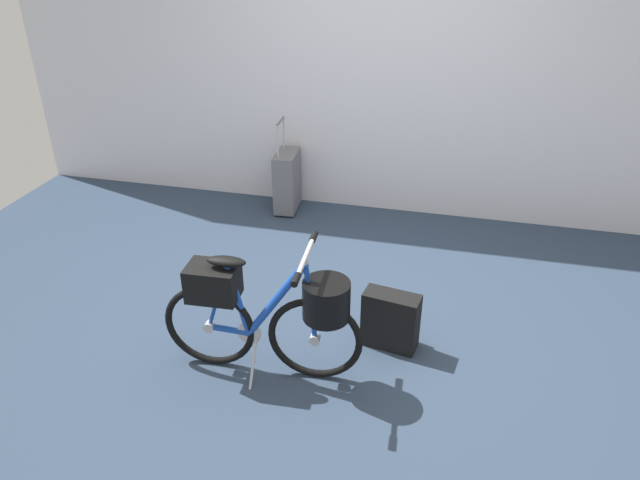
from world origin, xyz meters
name	(u,v)px	position (x,y,z in m)	size (l,w,h in m)	color
ground_plane	(333,327)	(0.00, 0.00, 0.00)	(6.61, 6.61, 0.00)	#2D3D51
back_wall	(386,42)	(0.00, 1.89, 1.45)	(6.61, 0.10, 2.91)	silver
folding_bike_foreground	(268,310)	(-0.26, -0.49, 0.43)	(1.16, 0.53, 0.82)	black
rolling_suitcase	(287,181)	(-0.78, 1.62, 0.28)	(0.20, 0.37, 0.83)	slate
backpack_on_floor	(391,320)	(0.38, -0.08, 0.18)	(0.36, 0.22, 0.37)	black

